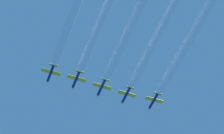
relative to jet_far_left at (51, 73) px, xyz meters
The scene contains 10 objects.
jet_far_left is the anchor object (origin of this frame).
jet_inner_left 11.20m from the jet_far_left, ahead, with size 8.17×11.90×2.86m.
jet_center 22.83m from the jet_far_left, ahead, with size 8.17×11.90×2.86m.
jet_inner_right 34.66m from the jet_far_left, ahead, with size 8.17×11.90×2.86m.
jet_far_right 47.38m from the jet_far_left, ahead, with size 8.17×11.90×2.86m.
smoke_trail_far_left 37.98m from the jet_far_left, 90.00° to the right, with size 3.40×65.11×3.40m.
smoke_trail_inner_left 35.96m from the jet_far_left, 71.85° to the right, with size 3.40×57.16×3.40m.
smoke_trail_center 37.74m from the jet_far_left, 52.78° to the right, with size 3.40×49.34×3.40m.
smoke_trail_inner_right 48.01m from the jet_far_left, 43.81° to the right, with size 3.40×57.41×3.40m.
smoke_trail_far_right 57.92m from the jet_far_left, 35.11° to the right, with size 3.40×55.86×3.40m.
Camera 1 is at (-45.58, -135.27, 2.88)m, focal length 78.98 mm.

